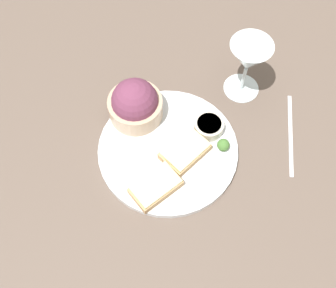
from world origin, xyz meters
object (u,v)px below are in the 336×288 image
(salad_bowl, at_px, (135,104))
(fork, at_px, (291,134))
(cheese_toast_near, at_px, (185,151))
(wine_glass, at_px, (249,59))
(cheese_toast_far, at_px, (156,186))
(sauce_ramekin, at_px, (209,126))

(salad_bowl, xyz_separation_m, fork, (-0.13, 0.31, -0.05))
(salad_bowl, distance_m, cheese_toast_near, 0.14)
(salad_bowl, bearing_deg, cheese_toast_near, 77.77)
(fork, bearing_deg, wine_glass, -110.53)
(salad_bowl, xyz_separation_m, cheese_toast_near, (0.03, 0.14, -0.03))
(cheese_toast_far, height_order, wine_glass, wine_glass)
(salad_bowl, height_order, fork, salad_bowl)
(cheese_toast_far, height_order, fork, cheese_toast_far)
(fork, bearing_deg, salad_bowl, -66.75)
(salad_bowl, relative_size, cheese_toast_near, 1.07)
(sauce_ramekin, bearing_deg, fork, 119.17)
(salad_bowl, relative_size, sauce_ramekin, 1.85)
(sauce_ramekin, xyz_separation_m, cheese_toast_far, (0.17, -0.02, -0.00))
(wine_glass, bearing_deg, sauce_ramekin, -4.00)
(salad_bowl, height_order, wine_glass, wine_glass)
(sauce_ramekin, height_order, wine_glass, wine_glass)
(sauce_ramekin, relative_size, cheese_toast_far, 0.56)
(sauce_ramekin, relative_size, fork, 0.34)
(sauce_ramekin, bearing_deg, cheese_toast_near, -10.50)
(sauce_ramekin, distance_m, cheese_toast_far, 0.17)
(fork, bearing_deg, cheese_toast_far, -34.66)
(cheese_toast_far, bearing_deg, fork, 145.34)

